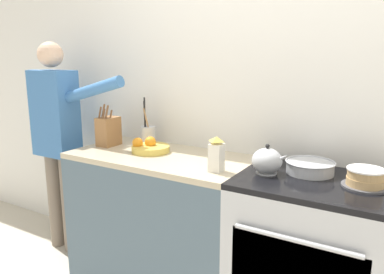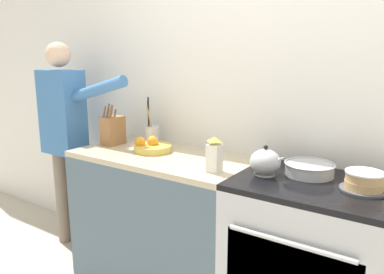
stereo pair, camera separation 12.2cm
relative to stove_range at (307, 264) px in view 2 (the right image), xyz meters
The scene contains 11 objects.
wall_back 0.95m from the stove_range, 131.99° to the left, with size 8.00×0.04×2.60m.
counter_cabinet 0.97m from the stove_range, behind, with size 1.17×0.60×0.91m.
stove_range is the anchor object (origin of this frame).
layer_cake 0.55m from the stove_range, ahead, with size 0.22×0.22×0.09m.
tea_kettle 0.58m from the stove_range, behind, with size 0.20×0.16×0.16m.
mixing_bowl 0.50m from the stove_range, 117.18° to the left, with size 0.26×0.26×0.07m.
knife_block 1.54m from the stove_range, behind, with size 0.11×0.16×0.29m.
utensil_crock 1.32m from the stove_range, behind, with size 0.10×0.10×0.34m.
fruit_bowl 1.18m from the stove_range, behind, with size 0.25×0.25×0.10m.
milk_carton 0.75m from the stove_range, 165.56° to the right, with size 0.07×0.07×0.20m.
person_baker 1.99m from the stove_range, behind, with size 0.93×0.20×1.63m.
Camera 2 is at (0.79, -1.52, 1.53)m, focal length 35.00 mm.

